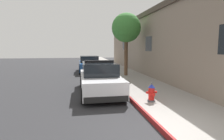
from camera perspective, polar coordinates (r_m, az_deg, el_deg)
The scene contains 8 objects.
ground_plane at distance 14.88m, azimuth -18.82°, elevation -2.94°, with size 32.29×60.00×0.20m, color #2B2B2D.
sidewalk_pavement at distance 15.13m, azimuth 4.22°, elevation -1.73°, with size 2.95×60.00×0.17m, color gray.
curb_painted_edge at distance 14.84m, azimuth -1.47°, elevation -1.88°, with size 0.08×60.00×0.17m, color maroon.
storefront_building at distance 16.11m, azimuth 23.14°, elevation 7.11°, with size 7.43×28.23×5.11m.
police_cruiser at distance 9.63m, azimuth -3.83°, elevation -2.63°, with size 1.94×4.84×1.68m.
parked_car_silver_ahead at distance 18.18m, azimuth -6.98°, elevation 1.74°, with size 1.94×4.84×1.56m.
fire_hydrant at distance 7.73m, azimuth 11.92°, elevation -6.79°, with size 0.44×0.40×0.76m.
street_tree at distance 14.73m, azimuth 4.35°, elevation 12.52°, with size 2.23×2.23×4.79m.
Camera 1 is at (-2.23, -4.50, 2.31)m, focal length 30.11 mm.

